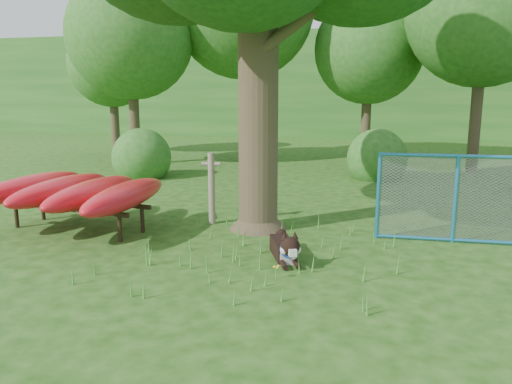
# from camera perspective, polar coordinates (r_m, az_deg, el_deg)

# --- Properties ---
(ground) EXTENTS (80.00, 80.00, 0.00)m
(ground) POSITION_cam_1_polar(r_m,az_deg,el_deg) (7.18, -3.95, -9.62)
(ground) COLOR #1A430D
(ground) RESTS_ON ground
(wooden_post) EXTENTS (0.39, 0.14, 1.41)m
(wooden_post) POSITION_cam_1_polar(r_m,az_deg,el_deg) (9.82, -5.10, 0.62)
(wooden_post) COLOR #706854
(wooden_post) RESTS_ON ground
(kayak_rack) EXTENTS (3.03, 3.19, 0.98)m
(kayak_rack) POSITION_cam_1_polar(r_m,az_deg,el_deg) (9.91, -19.84, 0.09)
(kayak_rack) COLOR black
(kayak_rack) RESTS_ON ground
(husky_dog) EXTENTS (0.67, 1.21, 0.56)m
(husky_dog) POSITION_cam_1_polar(r_m,az_deg,el_deg) (7.76, 3.40, -6.44)
(husky_dog) COLOR black
(husky_dog) RESTS_ON ground
(fence_section) EXTENTS (2.64, 0.17, 2.57)m
(fence_section) POSITION_cam_1_polar(r_m,az_deg,el_deg) (9.19, 21.83, -0.72)
(fence_section) COLOR teal
(fence_section) RESTS_ON ground
(wildflower_clump) EXTENTS (0.09, 0.08, 0.20)m
(wildflower_clump) POSITION_cam_1_polar(r_m,az_deg,el_deg) (7.02, 2.31, -8.67)
(wildflower_clump) COLOR #479531
(wildflower_clump) RESTS_ON ground
(bg_tree_a) EXTENTS (4.40, 4.40, 6.70)m
(bg_tree_a) POSITION_cam_1_polar(r_m,az_deg,el_deg) (18.59, -14.15, 16.91)
(bg_tree_a) COLOR #3B3020
(bg_tree_a) RESTS_ON ground
(bg_tree_b) EXTENTS (5.20, 5.20, 8.22)m
(bg_tree_b) POSITION_cam_1_polar(r_m,az_deg,el_deg) (19.31, -1.48, 20.39)
(bg_tree_b) COLOR #3B3020
(bg_tree_b) RESTS_ON ground
(bg_tree_c) EXTENTS (4.00, 4.00, 6.12)m
(bg_tree_c) POSITION_cam_1_polar(r_m,az_deg,el_deg) (19.44, 12.78, 15.60)
(bg_tree_c) COLOR #3B3020
(bg_tree_c) RESTS_ON ground
(bg_tree_d) EXTENTS (4.80, 4.80, 7.50)m
(bg_tree_d) POSITION_cam_1_polar(r_m,az_deg,el_deg) (17.79, 24.69, 18.48)
(bg_tree_d) COLOR #3B3020
(bg_tree_d) RESTS_ON ground
(bg_tree_f) EXTENTS (3.60, 3.60, 5.55)m
(bg_tree_f) POSITION_cam_1_polar(r_m,az_deg,el_deg) (22.36, -16.16, 13.87)
(bg_tree_f) COLOR #3B3020
(bg_tree_f) RESTS_ON ground
(shrub_left) EXTENTS (1.80, 1.80, 1.80)m
(shrub_left) POSITION_cam_1_polar(r_m,az_deg,el_deg) (15.79, -12.83, 1.69)
(shrub_left) COLOR #265F1F
(shrub_left) RESTS_ON ground
(shrub_mid) EXTENTS (1.80, 1.80, 1.80)m
(shrub_mid) POSITION_cam_1_polar(r_m,az_deg,el_deg) (15.58, 13.55, 1.52)
(shrub_mid) COLOR #265F1F
(shrub_mid) RESTS_ON ground
(wooded_hillside) EXTENTS (80.00, 12.00, 6.00)m
(wooded_hillside) POSITION_cam_1_polar(r_m,az_deg,el_deg) (34.43, 10.86, 11.83)
(wooded_hillside) COLOR #265F1F
(wooded_hillside) RESTS_ON ground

